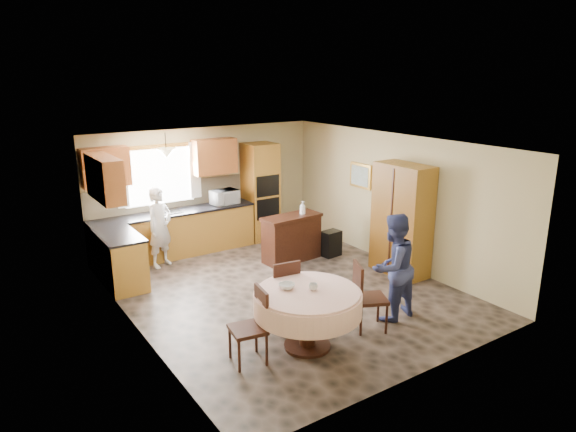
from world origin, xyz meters
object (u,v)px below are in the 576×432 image
(sideboard, at_px, (292,239))
(chair_right, at_px, (365,293))
(cupboard, at_px, (402,220))
(chair_back, at_px, (283,289))
(chair_left, at_px, (254,322))
(person_dining, at_px, (393,267))
(dining_table, at_px, (308,303))
(oven_tower, at_px, (261,192))
(person_sink, at_px, (160,227))

(sideboard, xyz_separation_m, chair_right, (-0.71, -2.91, 0.13))
(cupboard, bearing_deg, chair_back, -169.98)
(chair_left, distance_m, person_dining, 2.34)
(cupboard, xyz_separation_m, chair_left, (-3.74, -1.11, -0.47))
(dining_table, bearing_deg, chair_left, 171.77)
(chair_right, bearing_deg, chair_left, 110.37)
(oven_tower, xyz_separation_m, chair_right, (-0.92, -4.43, -0.50))
(cupboard, distance_m, person_dining, 1.88)
(sideboard, relative_size, cupboard, 0.59)
(oven_tower, bearing_deg, cupboard, -71.33)
(oven_tower, relative_size, dining_table, 1.48)
(dining_table, relative_size, chair_back, 1.42)
(oven_tower, relative_size, chair_back, 2.10)
(chair_back, bearing_deg, cupboard, -162.55)
(sideboard, height_order, person_dining, person_dining)
(sideboard, xyz_separation_m, person_dining, (-0.14, -2.86, 0.39))
(sideboard, relative_size, dining_table, 0.83)
(chair_left, distance_m, chair_back, 1.04)
(chair_left, xyz_separation_m, chair_back, (0.85, 0.60, 0.02))
(oven_tower, xyz_separation_m, sideboard, (-0.21, -1.52, -0.63))
(chair_left, bearing_deg, chair_back, 134.72)
(oven_tower, distance_m, dining_table, 4.80)
(cupboard, xyz_separation_m, person_dining, (-1.42, -1.22, -0.20))
(sideboard, xyz_separation_m, chair_left, (-2.45, -2.76, 0.12))
(sideboard, height_order, cupboard, cupboard)
(oven_tower, height_order, cupboard, oven_tower)
(oven_tower, bearing_deg, sideboard, -97.98)
(dining_table, distance_m, chair_back, 0.72)
(dining_table, relative_size, person_dining, 0.88)
(sideboard, bearing_deg, person_sink, 149.14)
(cupboard, relative_size, person_sink, 1.32)
(cupboard, bearing_deg, sideboard, 127.97)
(oven_tower, relative_size, person_dining, 1.30)
(chair_right, xyz_separation_m, person_dining, (0.57, 0.05, 0.26))
(cupboard, distance_m, dining_table, 3.24)
(chair_back, height_order, person_sink, person_sink)
(oven_tower, height_order, chair_right, oven_tower)
(dining_table, height_order, chair_left, chair_left)
(chair_back, bearing_deg, oven_tower, -108.91)
(person_dining, bearing_deg, dining_table, -4.40)
(dining_table, xyz_separation_m, chair_left, (-0.76, 0.11, -0.10))
(sideboard, bearing_deg, chair_back, -130.65)
(chair_left, relative_size, chair_right, 0.98)
(person_sink, bearing_deg, chair_left, -118.07)
(chair_left, relative_size, chair_back, 0.97)
(sideboard, relative_size, chair_right, 1.19)
(dining_table, relative_size, chair_left, 1.46)
(chair_back, distance_m, person_dining, 1.65)
(oven_tower, xyz_separation_m, person_dining, (-0.35, -4.38, -0.25))
(cupboard, height_order, dining_table, cupboard)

